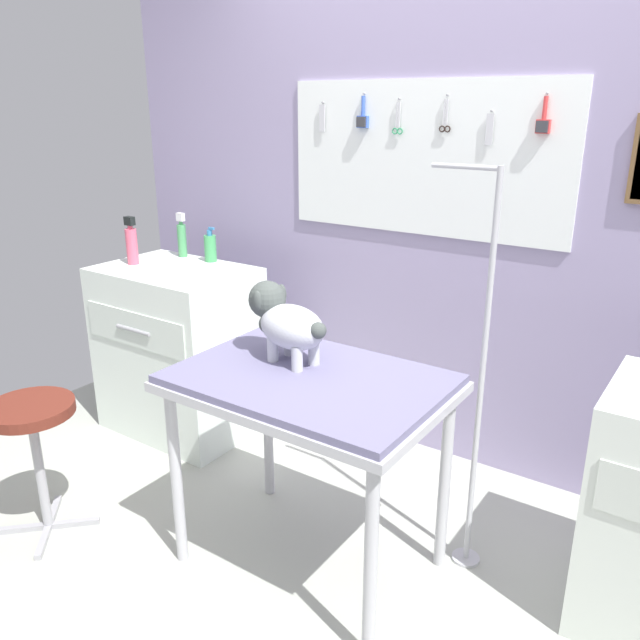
# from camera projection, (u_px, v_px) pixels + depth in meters

# --- Properties ---
(ground) EXTENTS (4.40, 4.00, 0.04)m
(ground) POSITION_uv_depth(u_px,v_px,m) (292.00, 594.00, 2.39)
(ground) COLOR #A7AA9E
(rear_wall_panel) EXTENTS (4.00, 0.11, 2.30)m
(rear_wall_panel) POSITION_uv_depth(u_px,v_px,m) (451.00, 230.00, 3.01)
(rear_wall_panel) COLOR #988BB2
(rear_wall_panel) RESTS_ON ground
(grooming_table) EXTENTS (0.98, 0.68, 0.81)m
(grooming_table) POSITION_uv_depth(u_px,v_px,m) (309.00, 396.00, 2.31)
(grooming_table) COLOR #B7B7BC
(grooming_table) RESTS_ON ground
(grooming_arm) EXTENTS (0.30, 0.11, 1.54)m
(grooming_arm) POSITION_uv_depth(u_px,v_px,m) (478.00, 396.00, 2.32)
(grooming_arm) COLOR #B7B7BC
(grooming_arm) RESTS_ON ground
(dog) EXTENTS (0.40, 0.23, 0.29)m
(dog) POSITION_uv_depth(u_px,v_px,m) (285.00, 321.00, 2.37)
(dog) COLOR silver
(dog) RESTS_ON grooming_table
(counter_left) EXTENTS (0.80, 0.58, 0.91)m
(counter_left) POSITION_uv_depth(u_px,v_px,m) (179.00, 350.00, 3.46)
(counter_left) COLOR silver
(counter_left) RESTS_ON ground
(stool) EXTENTS (0.35, 0.35, 0.59)m
(stool) POSITION_uv_depth(u_px,v_px,m) (33.00, 428.00, 2.58)
(stool) COLOR #9E9EA3
(stool) RESTS_ON ground
(spray_bottle_short) EXTENTS (0.05, 0.05, 0.25)m
(spray_bottle_short) POSITION_uv_depth(u_px,v_px,m) (182.00, 238.00, 3.54)
(spray_bottle_short) COLOR #48975A
(spray_bottle_short) RESTS_ON counter_left
(detangler_spray) EXTENTS (0.07, 0.06, 0.19)m
(detangler_spray) POSITION_uv_depth(u_px,v_px,m) (210.00, 248.00, 3.44)
(detangler_spray) COLOR #409B57
(detangler_spray) RESTS_ON counter_left
(conditioner_bottle) EXTENTS (0.06, 0.06, 0.25)m
(conditioner_bottle) POSITION_uv_depth(u_px,v_px,m) (132.00, 244.00, 3.37)
(conditioner_bottle) COLOR #DF556F
(conditioner_bottle) RESTS_ON counter_left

